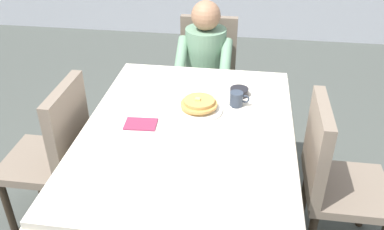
% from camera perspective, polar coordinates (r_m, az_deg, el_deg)
% --- Properties ---
extents(ground_plane, '(14.00, 14.00, 0.00)m').
position_cam_1_polar(ground_plane, '(2.66, -0.47, -15.28)').
color(ground_plane, '#474C47').
extents(dining_table_main, '(1.12, 1.52, 0.74)m').
position_cam_1_polar(dining_table_main, '(2.23, -0.55, -3.78)').
color(dining_table_main, silver).
rests_on(dining_table_main, ground).
extents(chair_diner, '(0.44, 0.45, 0.93)m').
position_cam_1_polar(chair_diner, '(3.30, 2.06, 6.25)').
color(chair_diner, '#7A6B5B').
rests_on(chair_diner, ground).
extents(diner_person, '(0.40, 0.43, 1.12)m').
position_cam_1_polar(diner_person, '(3.10, 1.78, 7.34)').
color(diner_person, gray).
rests_on(diner_person, ground).
extents(chair_right_side, '(0.45, 0.44, 0.93)m').
position_cam_1_polar(chair_right_side, '(2.34, 18.67, -7.56)').
color(chair_right_side, '#7A6B5B').
rests_on(chair_right_side, ground).
extents(chair_left_side, '(0.45, 0.44, 0.93)m').
position_cam_1_polar(chair_left_side, '(2.51, -18.22, -4.39)').
color(chair_left_side, '#7A6B5B').
rests_on(chair_left_side, ground).
extents(plate_breakfast, '(0.28, 0.28, 0.02)m').
position_cam_1_polar(plate_breakfast, '(2.33, 0.78, 0.77)').
color(plate_breakfast, white).
rests_on(plate_breakfast, dining_table_main).
extents(breakfast_stack, '(0.21, 0.21, 0.06)m').
position_cam_1_polar(breakfast_stack, '(2.31, 0.87, 1.54)').
color(breakfast_stack, tan).
rests_on(breakfast_stack, plate_breakfast).
extents(cup_coffee, '(0.11, 0.08, 0.08)m').
position_cam_1_polar(cup_coffee, '(2.37, 6.18, 2.20)').
color(cup_coffee, '#333D4C').
rests_on(cup_coffee, dining_table_main).
extents(bowl_butter, '(0.11, 0.11, 0.04)m').
position_cam_1_polar(bowl_butter, '(2.50, 6.51, 3.20)').
color(bowl_butter, black).
rests_on(bowl_butter, dining_table_main).
extents(fork_left_of_plate, '(0.02, 0.18, 0.00)m').
position_cam_1_polar(fork_left_of_plate, '(2.34, -3.89, 0.75)').
color(fork_left_of_plate, silver).
rests_on(fork_left_of_plate, dining_table_main).
extents(knife_right_of_plate, '(0.03, 0.20, 0.00)m').
position_cam_1_polar(knife_right_of_plate, '(2.30, 5.41, 0.05)').
color(knife_right_of_plate, silver).
rests_on(knife_right_of_plate, dining_table_main).
extents(spoon_near_edge, '(0.15, 0.03, 0.00)m').
position_cam_1_polar(spoon_near_edge, '(2.07, -1.57, -3.88)').
color(spoon_near_edge, silver).
rests_on(spoon_near_edge, dining_table_main).
extents(napkin_folded, '(0.18, 0.13, 0.01)m').
position_cam_1_polar(napkin_folded, '(2.23, -7.05, -1.20)').
color(napkin_folded, '#8C2D4C').
rests_on(napkin_folded, dining_table_main).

